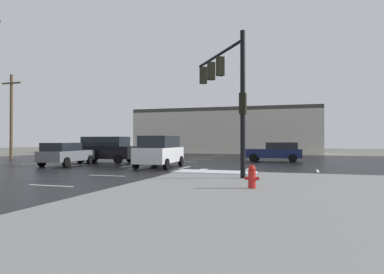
% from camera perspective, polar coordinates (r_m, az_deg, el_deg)
% --- Properties ---
extents(ground_plane, '(120.00, 120.00, 0.00)m').
position_cam_1_polar(ground_plane, '(23.09, -5.90, -4.93)').
color(ground_plane, slate).
extents(road_asphalt, '(44.00, 44.00, 0.02)m').
position_cam_1_polar(road_asphalt, '(23.09, -5.90, -4.91)').
color(road_asphalt, black).
rests_on(road_asphalt, ground_plane).
extents(snow_strip_curbside, '(4.00, 1.60, 0.06)m').
position_cam_1_polar(snow_strip_curbside, '(17.67, 3.80, -5.72)').
color(snow_strip_curbside, white).
rests_on(snow_strip_curbside, sidewalk_corner).
extents(lane_markings, '(36.15, 36.15, 0.01)m').
position_cam_1_polar(lane_markings, '(21.35, -4.42, -5.23)').
color(lane_markings, silver).
rests_on(lane_markings, road_asphalt).
extents(traffic_signal_mast, '(3.48, 4.82, 6.35)m').
position_cam_1_polar(traffic_signal_mast, '(17.01, 5.56, 8.77)').
color(traffic_signal_mast, black).
rests_on(traffic_signal_mast, sidewalk_corner).
extents(fire_hydrant, '(0.48, 0.26, 0.79)m').
position_cam_1_polar(fire_hydrant, '(12.05, 9.77, -6.37)').
color(fire_hydrant, red).
rests_on(fire_hydrant, sidewalk_corner).
extents(strip_building_background, '(25.64, 8.00, 6.20)m').
position_cam_1_polar(strip_building_background, '(50.02, 5.73, 0.97)').
color(strip_building_background, beige).
rests_on(strip_building_background, ground_plane).
extents(sedan_navy, '(4.54, 2.03, 1.58)m').
position_cam_1_polar(sedan_navy, '(29.45, 13.55, -2.31)').
color(sedan_navy, '#141E47').
rests_on(sedan_navy, road_asphalt).
extents(suv_white, '(2.47, 4.95, 2.03)m').
position_cam_1_polar(suv_white, '(22.76, -5.29, -2.25)').
color(suv_white, white).
rests_on(suv_white, road_asphalt).
extents(suv_black, '(4.86, 2.23, 2.03)m').
position_cam_1_polar(suv_black, '(28.24, -13.93, -1.91)').
color(suv_black, black).
rests_on(suv_black, road_asphalt).
extents(sedan_grey, '(2.37, 4.66, 1.58)m').
position_cam_1_polar(sedan_grey, '(25.69, -19.94, -2.55)').
color(sedan_grey, slate).
rests_on(sedan_grey, road_asphalt).
extents(utility_pole_far, '(2.20, 0.28, 8.00)m').
position_cam_1_polar(utility_pole_far, '(37.23, -27.43, 3.27)').
color(utility_pole_far, brown).
rests_on(utility_pole_far, ground_plane).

